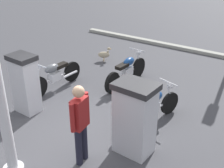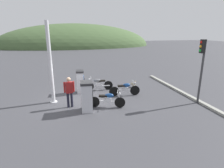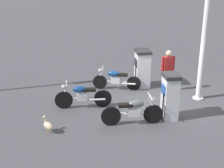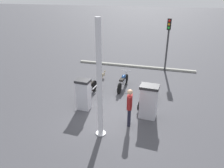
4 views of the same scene
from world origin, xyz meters
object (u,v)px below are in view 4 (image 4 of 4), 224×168
at_px(motorcycle_far_pump, 89,89).
at_px(attendant_person, 130,105).
at_px(fuel_pump_far, 84,94).
at_px(roadside_traffic_light, 168,36).
at_px(fuel_pump_near, 149,101).
at_px(motorcycle_near_pump, 147,96).
at_px(wandering_duck, 102,75).
at_px(motorcycle_extra, 123,81).
at_px(canopy_support_pole, 100,84).

xyz_separation_m(motorcycle_far_pump, attendant_person, (-2.09, -2.52, 0.51)).
height_order(fuel_pump_far, roadside_traffic_light, roadside_traffic_light).
height_order(fuel_pump_near, motorcycle_near_pump, fuel_pump_near).
bearing_deg(wandering_duck, fuel_pump_near, -139.94).
xyz_separation_m(motorcycle_near_pump, motorcycle_extra, (1.53, 1.51, 0.01)).
bearing_deg(motorcycle_near_pump, wandering_duck, 48.69).
bearing_deg(wandering_duck, canopy_support_pole, -164.50).
height_order(motorcycle_extra, roadside_traffic_light, roadside_traffic_light).
relative_size(motorcycle_near_pump, motorcycle_far_pump, 0.96).
distance_m(motorcycle_near_pump, wandering_duck, 4.14).
bearing_deg(wandering_duck, fuel_pump_far, -176.86).
relative_size(fuel_pump_far, motorcycle_extra, 0.76).
bearing_deg(wandering_duck, attendant_person, -151.60).
relative_size(motorcycle_far_pump, roadside_traffic_light, 0.55).
bearing_deg(roadside_traffic_light, attendant_person, 169.18).
relative_size(motorcycle_far_pump, canopy_support_pole, 0.43).
xyz_separation_m(fuel_pump_far, canopy_support_pole, (-1.71, -1.34, 1.42)).
bearing_deg(canopy_support_pole, wandering_duck, 15.50).
bearing_deg(motorcycle_far_pump, fuel_pump_near, -111.37).
distance_m(wandering_duck, canopy_support_pole, 6.11).
height_order(attendant_person, wandering_duck, attendant_person).
height_order(fuel_pump_far, motorcycle_extra, fuel_pump_far).
distance_m(motorcycle_near_pump, canopy_support_pole, 3.69).
distance_m(motorcycle_near_pump, roadside_traffic_light, 5.51).
height_order(motorcycle_near_pump, canopy_support_pole, canopy_support_pole).
bearing_deg(roadside_traffic_light, motorcycle_extra, 147.16).
xyz_separation_m(motorcycle_extra, roadside_traffic_light, (3.55, -2.29, 2.00)).
xyz_separation_m(motorcycle_near_pump, canopy_support_pole, (-2.85, 1.56, 1.75)).
xyz_separation_m(fuel_pump_near, motorcycle_extra, (2.67, 1.66, -0.35)).
bearing_deg(motorcycle_far_pump, wandering_duck, 0.32).
height_order(attendant_person, roadside_traffic_light, roadside_traffic_light).
bearing_deg(roadside_traffic_light, motorcycle_far_pump, 141.97).
bearing_deg(fuel_pump_near, canopy_support_pole, 134.98).
xyz_separation_m(motorcycle_far_pump, wandering_duck, (2.61, 0.01, -0.21)).
bearing_deg(roadside_traffic_light, motorcycle_near_pump, 171.30).
xyz_separation_m(attendant_person, roadside_traffic_light, (7.04, -1.35, 1.49)).
xyz_separation_m(roadside_traffic_light, canopy_support_pole, (-7.93, 2.34, -0.26)).
relative_size(fuel_pump_far, canopy_support_pole, 0.33).
height_order(fuel_pump_near, roadside_traffic_light, roadside_traffic_light).
bearing_deg(attendant_person, motorcycle_near_pump, -16.16).
bearing_deg(attendant_person, wandering_duck, 28.40).
bearing_deg(wandering_duck, roadside_traffic_light, -58.91).
relative_size(fuel_pump_far, attendant_person, 0.91).
distance_m(motorcycle_near_pump, motorcycle_extra, 2.15).
distance_m(fuel_pump_near, roadside_traffic_light, 6.47).
distance_m(motorcycle_near_pump, attendant_person, 2.11).
height_order(motorcycle_far_pump, attendant_person, attendant_person).
bearing_deg(motorcycle_far_pump, attendant_person, -129.63).
distance_m(attendant_person, roadside_traffic_light, 7.32).
height_order(roadside_traffic_light, canopy_support_pole, canopy_support_pole).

